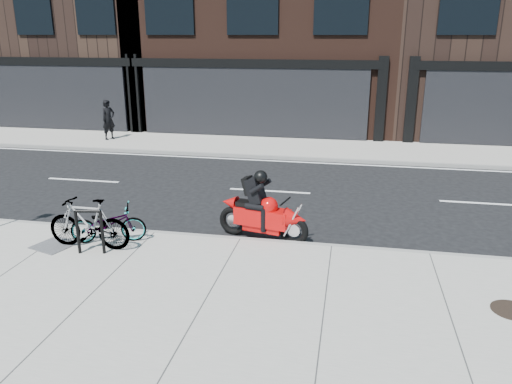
% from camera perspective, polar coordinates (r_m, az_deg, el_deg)
% --- Properties ---
extents(ground, '(120.00, 120.00, 0.00)m').
position_cam_1_polar(ground, '(12.89, 0.11, -2.53)').
color(ground, black).
rests_on(ground, ground).
extents(sidewalk_near, '(60.00, 6.00, 0.13)m').
position_cam_1_polar(sidewalk_near, '(8.46, -6.45, -13.60)').
color(sidewalk_near, gray).
rests_on(sidewalk_near, ground).
extents(sidewalk_far, '(60.00, 3.50, 0.13)m').
position_cam_1_polar(sidewalk_far, '(20.24, 4.25, 5.09)').
color(sidewalk_far, gray).
rests_on(sidewalk_far, ground).
extents(building_midwest, '(10.00, 10.00, 12.00)m').
position_cam_1_polar(building_midwest, '(30.04, -18.58, 19.74)').
color(building_midwest, black).
rests_on(building_midwest, ground).
extents(bike_rack, '(0.56, 0.15, 0.95)m').
position_cam_1_polar(bike_rack, '(10.68, -18.49, -3.91)').
color(bike_rack, black).
rests_on(bike_rack, sidewalk_near).
extents(bicycle_front, '(1.69, 1.02, 0.84)m').
position_cam_1_polar(bicycle_front, '(11.19, -16.53, -3.48)').
color(bicycle_front, gray).
rests_on(bicycle_front, sidewalk_near).
extents(bicycle_rear, '(1.83, 0.54, 1.09)m').
position_cam_1_polar(bicycle_rear, '(10.96, -18.59, -3.42)').
color(bicycle_rear, gray).
rests_on(bicycle_rear, sidewalk_near).
extents(motorcycle, '(2.14, 0.87, 1.62)m').
position_cam_1_polar(motorcycle, '(11.07, 1.20, -2.35)').
color(motorcycle, black).
rests_on(motorcycle, ground).
extents(pedestrian, '(0.65, 0.73, 1.68)m').
position_cam_1_polar(pedestrian, '(22.26, -16.51, 7.93)').
color(pedestrian, black).
rests_on(pedestrian, sidewalk_far).
extents(manhole_cover, '(0.79, 0.79, 0.02)m').
position_cam_1_polar(manhole_cover, '(9.34, 27.21, -11.92)').
color(manhole_cover, black).
rests_on(manhole_cover, sidewalk_near).
extents(utility_grate, '(0.95, 0.95, 0.02)m').
position_cam_1_polar(utility_grate, '(11.53, -22.07, -5.65)').
color(utility_grate, '#414143').
rests_on(utility_grate, sidewalk_near).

